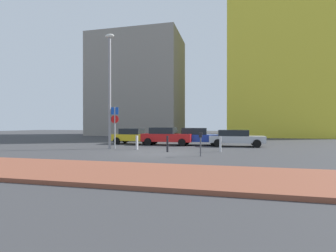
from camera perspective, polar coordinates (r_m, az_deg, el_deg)
ground_plane at (r=16.07m, az=-2.73°, el=-6.17°), size 120.00×120.00×0.00m
sidewalk_brick at (r=9.63m, az=-14.57°, el=-10.10°), size 40.00×3.99×0.14m
parked_car_yellow at (r=23.64m, az=-7.75°, el=-2.28°), size 4.33×2.17×1.45m
parked_car_red at (r=22.25m, az=-0.37°, el=-2.30°), size 4.58×2.16×1.56m
parked_car_blue at (r=22.29m, az=6.76°, el=-2.32°), size 4.03×2.11×1.52m
parked_car_silver at (r=21.53m, az=15.22°, el=-2.57°), size 4.46×1.92×1.37m
parking_sign_post at (r=19.13m, az=-12.09°, el=0.83°), size 0.59×0.15×3.15m
parking_meter at (r=14.31m, az=7.47°, el=-3.40°), size 0.18×0.14×1.36m
street_lamp at (r=19.45m, az=-13.22°, el=9.61°), size 0.70×0.36×8.62m
traffic_bollard_near at (r=16.49m, az=-0.13°, el=-4.11°), size 0.14×0.14×1.08m
traffic_bollard_mid at (r=16.93m, az=11.90°, el=-4.10°), size 0.14×0.14×1.03m
traffic_bollard_far at (r=18.25m, az=-7.14°, el=-3.79°), size 0.18×0.18×1.02m
building_colorful_midrise at (r=46.61m, az=22.98°, el=16.81°), size 14.92×16.57×30.17m
building_under_construction at (r=44.73m, az=-6.95°, el=8.98°), size 15.15×10.28×17.15m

